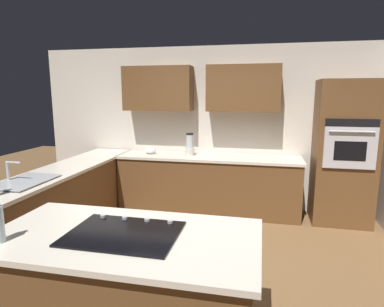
% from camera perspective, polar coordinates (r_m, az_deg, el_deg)
% --- Properties ---
extents(ground_plane, '(14.00, 14.00, 0.00)m').
position_cam_1_polar(ground_plane, '(3.75, -0.17, -19.27)').
color(ground_plane, brown).
extents(wall_back, '(6.00, 0.44, 2.60)m').
position_cam_1_polar(wall_back, '(5.29, 3.85, 6.12)').
color(wall_back, silver).
rests_on(wall_back, ground).
extents(lower_cabinets_back, '(2.80, 0.60, 0.86)m').
position_cam_1_polar(lower_cabinets_back, '(5.16, 2.83, -5.61)').
color(lower_cabinets_back, brown).
rests_on(lower_cabinets_back, ground).
extents(countertop_back, '(2.84, 0.64, 0.04)m').
position_cam_1_polar(countertop_back, '(5.06, 2.88, -0.70)').
color(countertop_back, silver).
rests_on(countertop_back, lower_cabinets_back).
extents(lower_cabinets_side, '(0.60, 2.90, 0.86)m').
position_cam_1_polar(lower_cabinets_side, '(4.72, -20.99, -7.87)').
color(lower_cabinets_side, brown).
rests_on(lower_cabinets_side, ground).
extents(countertop_side, '(0.64, 2.94, 0.04)m').
position_cam_1_polar(countertop_side, '(4.60, -21.35, -2.54)').
color(countertop_side, silver).
rests_on(countertop_side, lower_cabinets_side).
extents(island_base, '(1.79, 0.89, 0.86)m').
position_cam_1_polar(island_base, '(2.59, -11.49, -23.27)').
color(island_base, brown).
rests_on(island_base, ground).
extents(island_top, '(1.87, 0.97, 0.04)m').
position_cam_1_polar(island_top, '(2.37, -11.89, -14.16)').
color(island_top, silver).
rests_on(island_top, island_base).
extents(wall_oven, '(0.80, 0.66, 2.05)m').
position_cam_1_polar(wall_oven, '(5.10, 25.07, 0.10)').
color(wall_oven, brown).
rests_on(wall_oven, ground).
extents(sink_unit, '(0.46, 0.70, 0.23)m').
position_cam_1_polar(sink_unit, '(4.01, -27.42, -4.29)').
color(sink_unit, '#515456').
rests_on(sink_unit, countertop_side).
extents(cooktop, '(0.76, 0.56, 0.03)m').
position_cam_1_polar(cooktop, '(2.36, -11.86, -13.50)').
color(cooktop, black).
rests_on(cooktop, island_top).
extents(blender, '(0.15, 0.15, 0.35)m').
position_cam_1_polar(blender, '(5.10, -0.41, 1.37)').
color(blender, beige).
rests_on(blender, countertop_back).
extents(mixing_bowl, '(0.18, 0.18, 0.10)m').
position_cam_1_polar(mixing_bowl, '(5.29, -7.30, 0.48)').
color(mixing_bowl, white).
rests_on(mixing_bowl, countertop_back).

